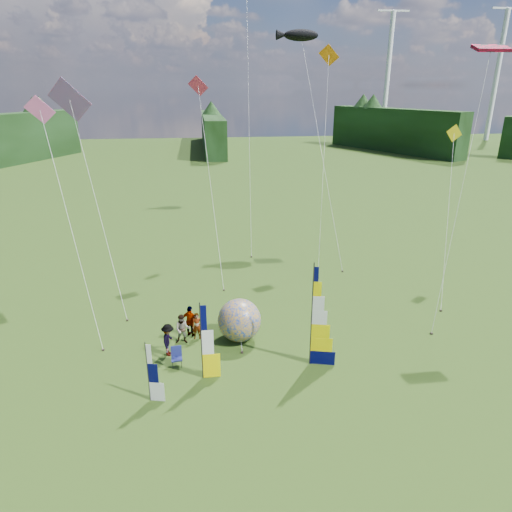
{
  "coord_description": "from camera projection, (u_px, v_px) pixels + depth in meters",
  "views": [
    {
      "loc": [
        -3.6,
        -16.29,
        13.18
      ],
      "look_at": [
        -1.0,
        4.0,
        5.5
      ],
      "focal_mm": 32.0,
      "sensor_mm": 36.0,
      "label": 1
    }
  ],
  "objects": [
    {
      "name": "ground",
      "position": [
        290.0,
        403.0,
        20.18
      ],
      "size": [
        220.0,
        220.0,
        0.0
      ],
      "primitive_type": "plane",
      "color": "#405D1E",
      "rests_on": "ground"
    },
    {
      "name": "treeline_ring",
      "position": [
        292.0,
        323.0,
        18.78
      ],
      "size": [
        210.0,
        210.0,
        8.0
      ],
      "primitive_type": null,
      "color": "#21461F",
      "rests_on": "ground"
    },
    {
      "name": "turbine_left",
      "position": [
        496.0,
        77.0,
        111.45
      ],
      "size": [
        8.0,
        1.2,
        30.0
      ],
      "primitive_type": null,
      "color": "silver",
      "rests_on": "ground"
    },
    {
      "name": "turbine_right",
      "position": [
        387.0,
        77.0,
        114.98
      ],
      "size": [
        8.0,
        1.2,
        30.0
      ],
      "primitive_type": null,
      "color": "silver",
      "rests_on": "ground"
    },
    {
      "name": "feather_banner_main",
      "position": [
        312.0,
        317.0,
        22.08
      ],
      "size": [
        1.4,
        0.44,
        5.28
      ],
      "primitive_type": null,
      "rotation": [
        0.0,
        0.0,
        -0.24
      ],
      "color": "#03053D",
      "rests_on": "ground"
    },
    {
      "name": "side_banner_left",
      "position": [
        201.0,
        343.0,
        21.2
      ],
      "size": [
        1.07,
        0.11,
        3.88
      ],
      "primitive_type": null,
      "rotation": [
        0.0,
        0.0,
        0.01
      ],
      "color": "#F3DE00",
      "rests_on": "ground"
    },
    {
      "name": "side_banner_far",
      "position": [
        148.0,
        373.0,
        19.83
      ],
      "size": [
        0.86,
        0.3,
        2.88
      ],
      "primitive_type": null,
      "rotation": [
        0.0,
        0.0,
        -0.23
      ],
      "color": "white",
      "rests_on": "ground"
    },
    {
      "name": "bol_inflatable",
      "position": [
        239.0,
        320.0,
        24.81
      ],
      "size": [
        3.13,
        3.13,
        2.37
      ],
      "primitive_type": "sphere",
      "rotation": [
        0.0,
        0.0,
        0.42
      ],
      "color": "#002A97",
      "rests_on": "ground"
    },
    {
      "name": "spectator_a",
      "position": [
        197.0,
        326.0,
        25.04
      ],
      "size": [
        0.57,
        0.38,
        1.54
      ],
      "primitive_type": "imported",
      "rotation": [
        0.0,
        0.0,
        -0.03
      ],
      "color": "#66594C",
      "rests_on": "ground"
    },
    {
      "name": "spectator_b",
      "position": [
        182.0,
        329.0,
        24.58
      ],
      "size": [
        0.85,
        0.47,
        1.68
      ],
      "primitive_type": "imported",
      "rotation": [
        0.0,
        0.0,
        -0.08
      ],
      "color": "#66594C",
      "rests_on": "ground"
    },
    {
      "name": "spectator_c",
      "position": [
        168.0,
        340.0,
        23.47
      ],
      "size": [
        0.59,
        1.19,
        1.76
      ],
      "primitive_type": "imported",
      "rotation": [
        0.0,
        0.0,
        1.42
      ],
      "color": "#66594C",
      "rests_on": "ground"
    },
    {
      "name": "spectator_d",
      "position": [
        190.0,
        321.0,
        25.27
      ],
      "size": [
        1.14,
        0.93,
        1.82
      ],
      "primitive_type": "imported",
      "rotation": [
        0.0,
        0.0,
        2.58
      ],
      "color": "#66594C",
      "rests_on": "ground"
    },
    {
      "name": "camp_chair",
      "position": [
        177.0,
        357.0,
        22.64
      ],
      "size": [
        0.61,
        0.61,
        1.0
      ],
      "primitive_type": null,
      "rotation": [
        0.0,
        0.0,
        0.06
      ],
      "color": "#151B53",
      "rests_on": "ground"
    },
    {
      "name": "kite_whale",
      "position": [
        321.0,
        135.0,
        36.61
      ],
      "size": [
        7.74,
        16.18,
        18.91
      ],
      "primitive_type": null,
      "rotation": [
        0.0,
        0.0,
        -0.22
      ],
      "color": "black",
      "rests_on": "ground"
    },
    {
      "name": "kite_rainbow_delta",
      "position": [
        95.0,
        187.0,
        28.02
      ],
      "size": [
        10.54,
        13.9,
        14.65
      ],
      "primitive_type": null,
      "rotation": [
        0.0,
        0.0,
        -0.2
      ],
      "color": "#E9264A",
      "rests_on": "ground"
    },
    {
      "name": "kite_parafoil",
      "position": [
        464.0,
        174.0,
        25.18
      ],
      "size": [
        9.31,
        10.1,
        17.11
      ],
      "primitive_type": null,
      "rotation": [
        0.0,
        0.0,
        -0.18
      ],
      "color": "red",
      "rests_on": "ground"
    },
    {
      "name": "small_kite_red",
      "position": [
        210.0,
        176.0,
        32.06
      ],
      "size": [
        4.88,
        10.33,
        14.37
      ],
      "primitive_type": null,
      "rotation": [
        0.0,
        0.0,
        -0.14
      ],
      "color": "#C12B45",
      "rests_on": "ground"
    },
    {
      "name": "small_kite_orange",
      "position": [
        324.0,
        155.0,
        33.81
      ],
      "size": [
        6.45,
        10.83,
        16.66
      ],
      "primitive_type": null,
      "rotation": [
        0.0,
        0.0,
        -0.18
      ],
      "color": "orange",
      "rests_on": "ground"
    },
    {
      "name": "small_kite_yellow",
      "position": [
        449.0,
        209.0,
        30.04
      ],
      "size": [
        6.79,
        10.2,
        11.07
      ],
      "primitive_type": null,
      "rotation": [
        0.0,
        0.0,
        0.13
      ],
      "color": "yellow",
      "rests_on": "ground"
    },
    {
      "name": "small_kite_pink",
      "position": [
        69.0,
        217.0,
        24.28
      ],
      "size": [
        6.89,
        9.1,
        13.22
      ],
      "primitive_type": null,
      "rotation": [
        0.0,
        0.0,
        0.16
      ],
      "color": "#DD599D",
      "rests_on": "ground"
    },
    {
      "name": "small_kite_green",
      "position": [
        249.0,
        116.0,
        37.5
      ],
      "size": [
        5.37,
        10.96,
        21.56
      ],
      "primitive_type": null,
      "rotation": [
        0.0,
        0.0,
        0.27
      ],
      "color": "green",
      "rests_on": "ground"
    }
  ]
}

